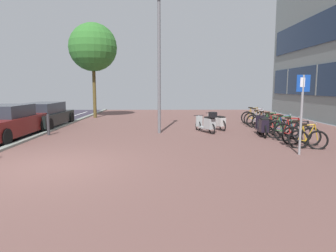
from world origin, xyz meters
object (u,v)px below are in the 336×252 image
object	(u,v)px
bicycle_rack_02	(292,132)
bicycle_rack_06	(271,124)
bicycle_rack_07	(265,122)
scooter_far	(207,123)
bicycle_rack_04	(284,128)
scooter_extra	(263,126)
bicycle_rack_08	(259,121)
bicycle_rack_05	(275,126)
bicycle_rack_09	(257,119)
scooter_near	(262,125)
parked_car_far	(44,115)
bicycle_rack_03	(284,130)
parked_car_near	(5,123)
bicycle_rack_10	(253,118)
bicycle_rack_00	(308,139)
bollard_far	(48,125)
scooter_mid	(217,122)
street_tree	(93,47)
bicycle_rack_01	(301,136)
parking_sign	(302,106)
lamp_post	(159,57)

from	to	relation	value
bicycle_rack_02	bicycle_rack_06	xyz separation A→B (m)	(0.14, 2.71, -0.01)
bicycle_rack_07	scooter_far	size ratio (longest dim) A/B	0.69
bicycle_rack_04	scooter_extra	size ratio (longest dim) A/B	0.69
bicycle_rack_08	bicycle_rack_05	bearing A→B (deg)	-88.50
bicycle_rack_09	scooter_extra	xyz separation A→B (m)	(-0.87, -3.52, 0.07)
scooter_near	parked_car_far	bearing A→B (deg)	168.00
bicycle_rack_03	parked_car_near	bearing A→B (deg)	179.00
bicycle_rack_07	bicycle_rack_02	bearing A→B (deg)	-91.48
bicycle_rack_10	scooter_near	size ratio (longest dim) A/B	0.76
bicycle_rack_00	bollard_far	size ratio (longest dim) A/B	1.36
bicycle_rack_05	scooter_extra	bearing A→B (deg)	-135.17
parked_car_far	scooter_mid	bearing A→B (deg)	-7.18
bicycle_rack_00	bicycle_rack_06	distance (m)	4.07
bicycle_rack_00	scooter_extra	world-z (taller)	bicycle_rack_00
bicycle_rack_07	street_tree	size ratio (longest dim) A/B	0.18
bicycle_rack_06	bicycle_rack_09	size ratio (longest dim) A/B	0.94
bicycle_rack_00	scooter_near	size ratio (longest dim) A/B	0.75
scooter_mid	parked_car_near	world-z (taller)	parked_car_near
bollard_far	bicycle_rack_04	bearing A→B (deg)	-1.79
scooter_mid	bicycle_rack_05	bearing A→B (deg)	-27.61
bicycle_rack_10	bicycle_rack_06	bearing A→B (deg)	-89.84
bicycle_rack_05	parked_car_far	bearing A→B (deg)	168.18
bicycle_rack_07	bicycle_rack_00	bearing A→B (deg)	-91.68
scooter_far	bicycle_rack_00	bearing A→B (deg)	-51.85
bicycle_rack_09	parked_car_far	world-z (taller)	parked_car_far
bicycle_rack_01	scooter_far	bearing A→B (deg)	134.85
bicycle_rack_02	parked_car_far	bearing A→B (deg)	158.48
bicycle_rack_09	bollard_far	xyz separation A→B (m)	(-9.98, -3.07, 0.09)
bicycle_rack_00	bicycle_rack_05	size ratio (longest dim) A/B	1.02
bicycle_rack_04	bicycle_rack_07	distance (m)	2.04
bicycle_rack_07	scooter_extra	distance (m)	2.32
bicycle_rack_03	bicycle_rack_00	bearing A→B (deg)	-90.02
bicycle_rack_10	street_tree	distance (m)	11.26
bicycle_rack_07	parked_car_far	distance (m)	11.22
bicycle_rack_05	parking_sign	distance (m)	4.50
scooter_far	bicycle_rack_03	bearing A→B (deg)	-29.17
bicycle_rack_01	bicycle_rack_02	size ratio (longest dim) A/B	1.01
parked_car_near	parking_sign	world-z (taller)	parking_sign
parked_car_near	bicycle_rack_02	bearing A→B (deg)	-4.44
bicycle_rack_08	bicycle_rack_00	bearing A→B (deg)	-90.87
bicycle_rack_08	scooter_near	xyz separation A→B (m)	(-0.48, -1.96, 0.03)
bicycle_rack_05	bicycle_rack_09	size ratio (longest dim) A/B	0.90
bicycle_rack_01	bicycle_rack_06	size ratio (longest dim) A/B	1.02
lamp_post	street_tree	distance (m)	8.41
bicycle_rack_09	bollard_far	bearing A→B (deg)	-162.89
scooter_near	scooter_far	xyz separation A→B (m)	(-2.45, 0.16, 0.08)
parked_car_near	bicycle_rack_07	bearing A→B (deg)	12.50
parked_car_near	bicycle_rack_06	bearing A→B (deg)	9.16
bicycle_rack_00	bicycle_rack_07	xyz separation A→B (m)	(0.14, 4.74, 0.01)
bicycle_rack_08	street_tree	distance (m)	11.71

